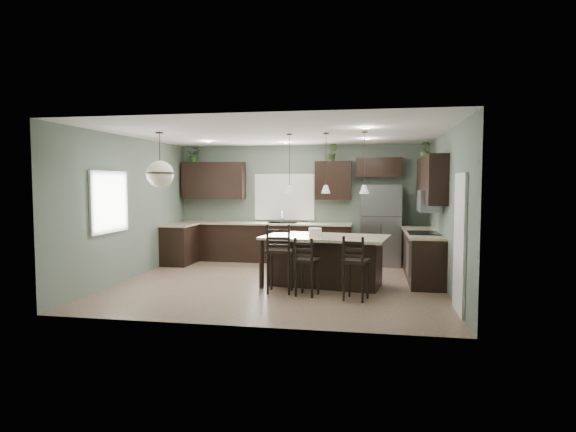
% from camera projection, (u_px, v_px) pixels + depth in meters
% --- Properties ---
extents(ground, '(6.00, 6.00, 0.00)m').
position_uv_depth(ground, '(279.00, 283.00, 9.07)').
color(ground, '#9E8466').
rests_on(ground, ground).
extents(pantry_door, '(0.04, 0.82, 2.04)m').
position_uv_depth(pantry_door, '(460.00, 243.00, 6.96)').
color(pantry_door, white).
rests_on(pantry_door, ground).
extents(window_back, '(1.35, 0.02, 1.00)m').
position_uv_depth(window_back, '(285.00, 197.00, 11.72)').
color(window_back, white).
rests_on(window_back, room_shell).
extents(window_left, '(0.02, 1.10, 1.00)m').
position_uv_depth(window_left, '(109.00, 202.00, 8.70)').
color(window_left, white).
rests_on(window_left, room_shell).
extents(left_return_cabs, '(0.60, 0.90, 0.90)m').
position_uv_depth(left_return_cabs, '(179.00, 245.00, 11.18)').
color(left_return_cabs, black).
rests_on(left_return_cabs, ground).
extents(left_return_countertop, '(0.66, 0.96, 0.04)m').
position_uv_depth(left_return_countertop, '(180.00, 225.00, 11.14)').
color(left_return_countertop, beige).
rests_on(left_return_countertop, left_return_cabs).
extents(back_lower_cabs, '(4.20, 0.60, 0.90)m').
position_uv_depth(back_lower_cabs, '(264.00, 243.00, 11.60)').
color(back_lower_cabs, black).
rests_on(back_lower_cabs, ground).
extents(back_countertop, '(4.20, 0.66, 0.04)m').
position_uv_depth(back_countertop, '(264.00, 223.00, 11.54)').
color(back_countertop, beige).
rests_on(back_countertop, back_lower_cabs).
extents(sink_inset, '(0.70, 0.45, 0.01)m').
position_uv_depth(sink_inset, '(282.00, 223.00, 11.46)').
color(sink_inset, gray).
rests_on(sink_inset, back_countertop).
extents(faucet, '(0.02, 0.02, 0.28)m').
position_uv_depth(faucet, '(282.00, 217.00, 11.42)').
color(faucet, silver).
rests_on(faucet, back_countertop).
extents(back_upper_left, '(1.55, 0.34, 0.90)m').
position_uv_depth(back_upper_left, '(214.00, 181.00, 11.84)').
color(back_upper_left, black).
rests_on(back_upper_left, room_shell).
extents(back_upper_right, '(0.85, 0.34, 0.90)m').
position_uv_depth(back_upper_right, '(333.00, 180.00, 11.33)').
color(back_upper_right, black).
rests_on(back_upper_right, room_shell).
extents(fridge_header, '(1.05, 0.34, 0.45)m').
position_uv_depth(fridge_header, '(379.00, 167.00, 11.13)').
color(fridge_header, black).
rests_on(fridge_header, room_shell).
extents(right_lower_cabs, '(0.60, 2.35, 0.90)m').
position_uv_depth(right_lower_cabs, '(423.00, 257.00, 9.43)').
color(right_lower_cabs, black).
rests_on(right_lower_cabs, ground).
extents(right_countertop, '(0.66, 2.35, 0.04)m').
position_uv_depth(right_countertop, '(422.00, 233.00, 9.40)').
color(right_countertop, beige).
rests_on(right_countertop, right_lower_cabs).
extents(cooktop, '(0.58, 0.75, 0.02)m').
position_uv_depth(cooktop, '(423.00, 233.00, 9.13)').
color(cooktop, black).
rests_on(cooktop, right_countertop).
extents(wall_oven_front, '(0.01, 0.72, 0.60)m').
position_uv_depth(wall_oven_front, '(408.00, 258.00, 9.21)').
color(wall_oven_front, gray).
rests_on(wall_oven_front, right_lower_cabs).
extents(right_upper_cabs, '(0.34, 2.35, 0.90)m').
position_uv_depth(right_upper_cabs, '(431.00, 180.00, 9.30)').
color(right_upper_cabs, black).
rests_on(right_upper_cabs, room_shell).
extents(microwave, '(0.40, 0.75, 0.40)m').
position_uv_depth(microwave, '(430.00, 201.00, 9.07)').
color(microwave, gray).
rests_on(microwave, right_upper_cabs).
extents(refrigerator, '(0.90, 0.74, 1.85)m').
position_uv_depth(refrigerator, '(381.00, 225.00, 11.03)').
color(refrigerator, gray).
rests_on(refrigerator, ground).
extents(kitchen_island, '(2.38, 1.58, 0.92)m').
position_uv_depth(kitchen_island, '(325.00, 261.00, 8.81)').
color(kitchen_island, black).
rests_on(kitchen_island, ground).
extents(serving_dish, '(0.24, 0.24, 0.14)m').
position_uv_depth(serving_dish, '(315.00, 232.00, 8.84)').
color(serving_dish, white).
rests_on(serving_dish, kitchen_island).
extents(bar_stool_left, '(0.46, 0.46, 1.20)m').
position_uv_depth(bar_stool_left, '(280.00, 258.00, 8.27)').
color(bar_stool_left, black).
rests_on(bar_stool_left, ground).
extents(bar_stool_center, '(0.45, 0.45, 0.99)m').
position_uv_depth(bar_stool_center, '(307.00, 266.00, 8.05)').
color(bar_stool_center, black).
rests_on(bar_stool_center, ground).
extents(bar_stool_right, '(0.47, 0.47, 1.05)m').
position_uv_depth(bar_stool_right, '(356.00, 268.00, 7.75)').
color(bar_stool_right, black).
rests_on(bar_stool_right, ground).
extents(pendant_left, '(0.17, 0.17, 1.10)m').
position_uv_depth(pendant_left, '(289.00, 164.00, 8.91)').
color(pendant_left, white).
rests_on(pendant_left, room_shell).
extents(pendant_center, '(0.17, 0.17, 1.10)m').
position_uv_depth(pendant_center, '(326.00, 163.00, 8.69)').
color(pendant_center, white).
rests_on(pendant_center, room_shell).
extents(pendant_right, '(0.17, 0.17, 1.10)m').
position_uv_depth(pendant_right, '(365.00, 163.00, 8.46)').
color(pendant_right, white).
rests_on(pendant_right, room_shell).
extents(chandelier, '(0.52, 0.52, 0.99)m').
position_uv_depth(chandelier, '(160.00, 160.00, 8.56)').
color(chandelier, beige).
rests_on(chandelier, room_shell).
extents(plant_back_left, '(0.34, 0.29, 0.37)m').
position_uv_depth(plant_back_left, '(194.00, 155.00, 11.85)').
color(plant_back_left, '#274920').
rests_on(plant_back_left, back_upper_left).
extents(plant_back_right, '(0.27, 0.25, 0.41)m').
position_uv_depth(plant_back_right, '(333.00, 152.00, 11.26)').
color(plant_back_right, '#365424').
rests_on(plant_back_right, back_upper_right).
extents(plant_right_wall, '(0.24, 0.24, 0.38)m').
position_uv_depth(plant_right_wall, '(425.00, 150.00, 10.16)').
color(plant_right_wall, '#3A5A27').
rests_on(plant_right_wall, right_upper_cabs).
extents(room_shell, '(6.00, 6.00, 6.00)m').
position_uv_depth(room_shell, '(279.00, 193.00, 8.95)').
color(room_shell, slate).
rests_on(room_shell, ground).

